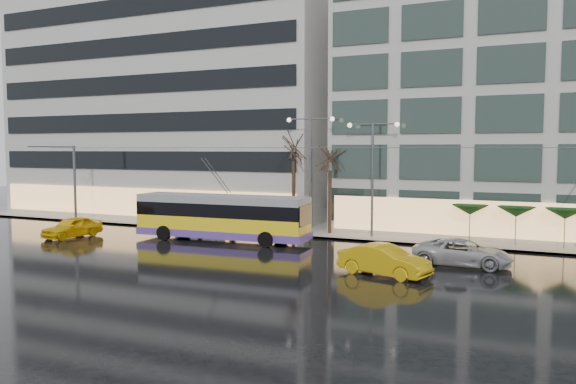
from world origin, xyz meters
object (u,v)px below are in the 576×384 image
Objects in this scene: bus_shelter at (197,204)px; taxi_a at (72,227)px; trolleybus at (222,219)px; street_lamp_near at (310,158)px.

bus_shelter is 10.38m from taxi_a.
bus_shelter reaches higher than taxi_a.
street_lamp_near is at bearing 49.28° from trolleybus.
taxi_a is at bearing -163.55° from trolleybus.
street_lamp_near reaches higher than bus_shelter.
trolleybus reaches higher than bus_shelter.
trolleybus is 7.81m from bus_shelter.
bus_shelter is (-5.64, 5.40, 0.32)m from trolleybus.
trolleybus is 1.46× the size of street_lamp_near.
street_lamp_near is at bearing 0.63° from bus_shelter.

